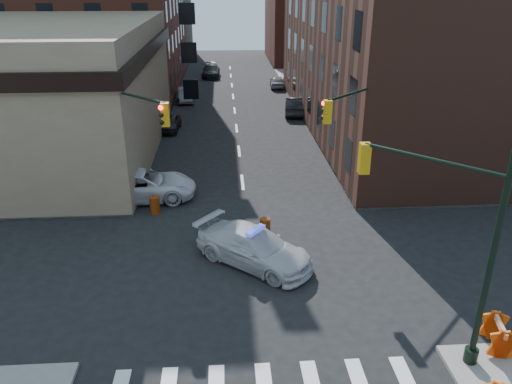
{
  "coord_description": "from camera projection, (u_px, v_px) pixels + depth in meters",
  "views": [
    {
      "loc": [
        -1.05,
        -18.6,
        11.76
      ],
      "look_at": [
        0.41,
        3.37,
        2.2
      ],
      "focal_mm": 35.0,
      "sensor_mm": 36.0,
      "label": 1
    }
  ],
  "objects": [
    {
      "name": "barricade_nw_b",
      "position": [
        81.0,
        196.0,
        27.63
      ],
      "size": [
        1.15,
        0.69,
        0.81
      ],
      "primitive_type": null,
      "rotation": [
        0.0,
        0.0,
        0.15
      ],
      "color": "red",
      "rests_on": "sidewalk_nw"
    },
    {
      "name": "filler_ne",
      "position": [
        324.0,
        19.0,
        73.32
      ],
      "size": [
        16.0,
        16.0,
        12.0
      ],
      "primitive_type": "cube",
      "color": "brown",
      "rests_on": "ground"
    },
    {
      "name": "parked_car_wnear",
      "position": [
        170.0,
        123.0,
        41.03
      ],
      "size": [
        1.83,
        3.92,
        1.3
      ],
      "primitive_type": "imported",
      "rotation": [
        0.0,
        0.0,
        -0.08
      ],
      "color": "black",
      "rests_on": "ground"
    },
    {
      "name": "filler_nw",
      "position": [
        120.0,
        3.0,
        74.36
      ],
      "size": [
        20.0,
        18.0,
        16.0
      ],
      "primitive_type": "cube",
      "color": "brown",
      "rests_on": "ground"
    },
    {
      "name": "sidewalk_ne",
      "position": [
        449.0,
        95.0,
        53.11
      ],
      "size": [
        34.0,
        54.5,
        0.15
      ],
      "primitive_type": "cube",
      "color": "gray",
      "rests_on": "ground"
    },
    {
      "name": "barricade_se_a",
      "position": [
        498.0,
        335.0,
        16.78
      ],
      "size": [
        0.96,
        1.49,
        1.03
      ],
      "primitive_type": null,
      "rotation": [
        0.0,
        0.0,
        1.36
      ],
      "color": "#EF440B",
      "rests_on": "sidewalk_se"
    },
    {
      "name": "commercial_row_ne",
      "position": [
        395.0,
        40.0,
        40.37
      ],
      "size": [
        14.0,
        34.0,
        14.0
      ],
      "primitive_type": "cube",
      "color": "#502B20",
      "rests_on": "ground"
    },
    {
      "name": "pedestrian_c",
      "position": [
        75.0,
        170.0,
        29.85
      ],
      "size": [
        1.15,
        0.65,
        1.84
      ],
      "primitive_type": "imported",
      "rotation": [
        0.0,
        0.0,
        0.19
      ],
      "color": "#202330",
      "rests_on": "sidewalk_nw"
    },
    {
      "name": "tree_ne_far",
      "position": [
        304.0,
        62.0,
        51.96
      ],
      "size": [
        3.0,
        3.0,
        4.85
      ],
      "color": "black",
      "rests_on": "sidewalk_ne"
    },
    {
      "name": "signal_pole_nw",
      "position": [
        127.0,
        140.0,
        24.57
      ],
      "size": [
        3.58,
        3.67,
        8.0
      ],
      "rotation": [
        0.0,
        0.0,
        -0.79
      ],
      "color": "black",
      "rests_on": "sidewalk_nw"
    },
    {
      "name": "pedestrian_a",
      "position": [
        64.0,
        186.0,
        27.55
      ],
      "size": [
        0.81,
        0.69,
        1.87
      ],
      "primitive_type": "imported",
      "rotation": [
        0.0,
        0.0,
        -0.42
      ],
      "color": "black",
      "rests_on": "sidewalk_nw"
    },
    {
      "name": "parked_car_wfar",
      "position": [
        186.0,
        95.0,
        50.59
      ],
      "size": [
        1.83,
        4.26,
        1.36
      ],
      "primitive_type": "imported",
      "rotation": [
        0.0,
        0.0,
        0.09
      ],
      "color": "gray",
      "rests_on": "ground"
    },
    {
      "name": "police_car",
      "position": [
        254.0,
        247.0,
        21.91
      ],
      "size": [
        5.71,
        5.3,
        1.61
      ],
      "primitive_type": "imported",
      "rotation": [
        0.0,
        0.0,
        0.87
      ],
      "color": "silver",
      "rests_on": "ground"
    },
    {
      "name": "signal_pole_se",
      "position": [
        459.0,
        230.0,
        15.25
      ],
      "size": [
        5.4,
        5.27,
        8.0
      ],
      "rotation": [
        0.0,
        0.0,
        2.36
      ],
      "color": "black",
      "rests_on": "sidewalk_se"
    },
    {
      "name": "barrel_road",
      "position": [
        265.0,
        227.0,
        24.4
      ],
      "size": [
        0.54,
        0.54,
        0.92
      ],
      "primitive_type": "cylinder",
      "rotation": [
        0.0,
        0.0,
        -0.05
      ],
      "color": "#C93E09",
      "rests_on": "ground"
    },
    {
      "name": "signal_pole_ne",
      "position": [
        360.0,
        135.0,
        25.3
      ],
      "size": [
        3.67,
        3.58,
        8.0
      ],
      "rotation": [
        0.0,
        0.0,
        -2.36
      ],
      "color": "black",
      "rests_on": "sidewalk_ne"
    },
    {
      "name": "barricade_nw_a",
      "position": [
        98.0,
        191.0,
        28.14
      ],
      "size": [
        1.37,
        0.86,
        0.96
      ],
      "primitive_type": null,
      "rotation": [
        0.0,
        0.0,
        0.19
      ],
      "color": "#D7660A",
      "rests_on": "sidewalk_nw"
    },
    {
      "name": "ground",
      "position": [
        252.0,
        269.0,
        21.77
      ],
      "size": [
        140.0,
        140.0,
        0.0
      ],
      "primitive_type": "plane",
      "color": "black",
      "rests_on": "ground"
    },
    {
      "name": "barrel_bank",
      "position": [
        155.0,
        205.0,
        26.72
      ],
      "size": [
        0.55,
        0.55,
        0.94
      ],
      "primitive_type": "cylinder",
      "rotation": [
        0.0,
        0.0,
        -0.05
      ],
      "color": "red",
      "rests_on": "ground"
    },
    {
      "name": "parked_car_wdeep",
      "position": [
        211.0,
        71.0,
        62.85
      ],
      "size": [
        2.3,
        5.28,
        1.51
      ],
      "primitive_type": "imported",
      "rotation": [
        0.0,
        0.0,
        -0.04
      ],
      "color": "black",
      "rests_on": "ground"
    },
    {
      "name": "parked_car_efar",
      "position": [
        277.0,
        82.0,
        56.88
      ],
      "size": [
        1.8,
        4.03,
        1.35
      ],
      "primitive_type": "imported",
      "rotation": [
        0.0,
        0.0,
        3.09
      ],
      "color": "gray",
      "rests_on": "ground"
    },
    {
      "name": "sidewalk_nw",
      "position": [
        6.0,
        102.0,
        50.32
      ],
      "size": [
        34.0,
        54.5,
        0.15
      ],
      "primitive_type": "cube",
      "color": "gray",
      "rests_on": "ground"
    },
    {
      "name": "pickup",
      "position": [
        142.0,
        185.0,
        28.28
      ],
      "size": [
        6.28,
        3.2,
        1.7
      ],
      "primitive_type": "imported",
      "rotation": [
        0.0,
        0.0,
        1.64
      ],
      "color": "silver",
      "rests_on": "ground"
    },
    {
      "name": "pedestrian_b",
      "position": [
        35.0,
        200.0,
        26.22
      ],
      "size": [
        0.8,
        0.64,
        1.57
      ],
      "primitive_type": "imported",
      "rotation": [
        0.0,
        0.0,
        -0.06
      ],
      "color": "black",
      "rests_on": "sidewalk_nw"
    },
    {
      "name": "tree_ne_near",
      "position": [
        318.0,
        76.0,
        44.64
      ],
      "size": [
        3.0,
        3.0,
        4.85
      ],
      "color": "black",
      "rests_on": "sidewalk_ne"
    },
    {
      "name": "parked_car_enear",
      "position": [
        295.0,
        105.0,
        45.94
      ],
      "size": [
        2.28,
        4.96,
        1.58
      ],
      "primitive_type": "imported",
      "rotation": [
        0.0,
        0.0,
        3.01
      ],
      "color": "black",
      "rests_on": "ground"
    }
  ]
}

